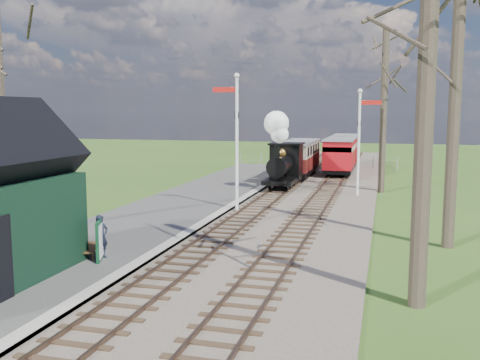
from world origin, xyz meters
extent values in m
ellipsoid|color=#385B23|center=(-25.00, 60.00, -14.76)|extent=(57.60, 36.00, 16.20)
ellipsoid|color=#385B23|center=(10.00, 65.00, -18.04)|extent=(70.40, 44.00, 19.80)
ellipsoid|color=#385B23|center=(-8.00, 70.00, -16.40)|extent=(64.00, 40.00, 18.00)
cube|color=brown|center=(1.30, 22.00, 0.05)|extent=(8.00, 60.00, 0.10)
cube|color=brown|center=(-0.50, 22.00, 0.14)|extent=(0.07, 60.00, 0.12)
cube|color=brown|center=(0.50, 22.00, 0.14)|extent=(0.07, 60.00, 0.12)
cube|color=#38281C|center=(0.00, 22.00, 0.10)|extent=(1.60, 60.00, 0.09)
cube|color=brown|center=(2.10, 22.00, 0.14)|extent=(0.07, 60.00, 0.12)
cube|color=brown|center=(3.10, 22.00, 0.14)|extent=(0.07, 60.00, 0.12)
cube|color=#38281C|center=(2.60, 22.00, 0.10)|extent=(1.60, 60.00, 0.09)
cube|color=#474442|center=(-3.50, 14.00, 0.10)|extent=(5.00, 44.00, 0.20)
cube|color=#B2AD9E|center=(-1.20, 14.00, 0.10)|extent=(0.40, 44.00, 0.21)
cylinder|color=silver|center=(-0.70, 16.00, 3.00)|extent=(0.14, 0.14, 6.00)
sphere|color=silver|center=(-0.70, 16.00, 6.10)|extent=(0.24, 0.24, 0.24)
cube|color=#B7140F|center=(-1.25, 16.00, 5.50)|extent=(1.10, 0.08, 0.22)
cube|color=black|center=(-0.70, 16.00, 4.40)|extent=(0.18, 0.06, 0.30)
cylinder|color=silver|center=(4.30, 22.00, 2.75)|extent=(0.14, 0.14, 5.50)
sphere|color=silver|center=(4.30, 22.00, 5.60)|extent=(0.24, 0.24, 0.24)
cube|color=#B7140F|center=(4.85, 22.00, 5.00)|extent=(1.10, 0.08, 0.22)
cube|color=black|center=(4.30, 22.00, 3.90)|extent=(0.18, 0.06, 0.30)
cylinder|color=#382D23|center=(6.50, 6.00, 6.00)|extent=(0.42, 0.42, 12.00)
cylinder|color=#382D23|center=(7.80, 12.00, 5.00)|extent=(0.40, 0.40, 10.00)
cylinder|color=#382D23|center=(5.50, 24.00, 4.50)|extent=(0.39, 0.39, 9.00)
cube|color=slate|center=(0.30, 36.00, 0.75)|extent=(12.60, 0.02, 0.01)
cube|color=slate|center=(0.30, 36.00, 0.45)|extent=(12.60, 0.02, 0.02)
cylinder|color=slate|center=(0.30, 36.00, 0.50)|extent=(0.08, 0.08, 1.00)
cube|color=black|center=(0.00, 23.30, 0.64)|extent=(1.65, 3.89, 0.24)
cylinder|color=black|center=(0.00, 22.72, 1.51)|extent=(1.07, 2.53, 1.07)
cube|color=black|center=(0.00, 24.47, 1.61)|extent=(1.75, 1.56, 1.95)
cylinder|color=black|center=(0.00, 21.75, 2.39)|extent=(0.27, 0.27, 0.78)
sphere|color=#AD7732|center=(0.00, 23.01, 2.19)|extent=(0.51, 0.51, 0.51)
sphere|color=white|center=(0.10, 21.75, 3.31)|extent=(0.97, 0.97, 0.97)
sphere|color=white|center=(-0.10, 21.84, 3.90)|extent=(1.36, 1.36, 1.36)
cylinder|color=black|center=(-0.50, 22.13, 0.51)|extent=(0.10, 0.62, 0.62)
cylinder|color=black|center=(0.50, 22.13, 0.51)|extent=(0.10, 0.62, 0.62)
cube|color=black|center=(0.00, 29.30, 0.54)|extent=(1.85, 6.81, 0.29)
cube|color=#5E1915|center=(0.00, 29.30, 1.12)|extent=(1.95, 6.81, 0.88)
cube|color=#BFAF90|center=(0.00, 29.30, 2.00)|extent=(1.95, 6.81, 0.88)
cube|color=slate|center=(0.00, 29.30, 2.49)|extent=(2.04, 7.00, 0.12)
cube|color=black|center=(2.60, 30.98, 0.54)|extent=(1.83, 4.81, 0.29)
cube|color=#A70D14|center=(2.60, 30.98, 1.11)|extent=(1.92, 4.81, 0.87)
cube|color=#BFAF90|center=(2.60, 30.98, 1.98)|extent=(1.92, 4.81, 0.87)
cube|color=slate|center=(2.60, 30.98, 2.46)|extent=(2.02, 5.00, 0.12)
cube|color=black|center=(2.60, 36.48, 0.54)|extent=(1.83, 4.81, 0.29)
cube|color=#A70D14|center=(2.60, 36.48, 1.11)|extent=(1.92, 4.81, 0.87)
cube|color=#BFAF90|center=(2.60, 36.48, 1.98)|extent=(1.92, 4.81, 0.87)
cube|color=slate|center=(2.60, 36.48, 2.46)|extent=(2.02, 5.00, 0.12)
cube|color=#0D3F20|center=(-2.36, 6.90, 0.80)|extent=(0.36, 0.80, 1.20)
cube|color=silver|center=(-2.31, 6.91, 0.80)|extent=(0.27, 0.67, 0.98)
cube|color=#463119|center=(-2.98, 7.37, 0.43)|extent=(0.94, 1.42, 0.06)
cube|color=#463119|center=(-3.15, 7.30, 0.69)|extent=(0.63, 1.28, 0.59)
cube|color=#463119|center=(-2.84, 6.78, 0.30)|extent=(0.06, 0.06, 0.20)
cube|color=#463119|center=(-3.13, 7.97, 0.30)|extent=(0.06, 0.06, 0.20)
imported|color=black|center=(-2.43, 7.10, 0.86)|extent=(0.47, 0.56, 1.32)
camera|label=1|loc=(5.66, -6.82, 4.60)|focal=40.00mm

